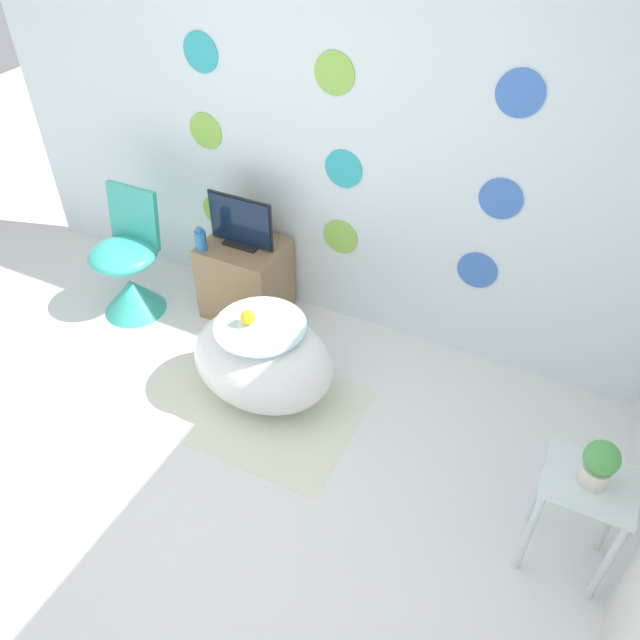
% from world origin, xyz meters
% --- Properties ---
extents(ground_plane, '(12.00, 12.00, 0.00)m').
position_xyz_m(ground_plane, '(0.00, 0.00, 0.00)').
color(ground_plane, white).
extents(wall_back_dotted, '(4.91, 0.05, 2.60)m').
position_xyz_m(wall_back_dotted, '(0.00, 1.94, 1.30)').
color(wall_back_dotted, white).
rests_on(wall_back_dotted, ground_plane).
extents(rug, '(1.28, 0.85, 0.01)m').
position_xyz_m(rug, '(-0.09, 0.92, 0.00)').
color(rug, silver).
rests_on(rug, ground_plane).
extents(bathtub, '(0.85, 0.63, 0.56)m').
position_xyz_m(bathtub, '(-0.04, 1.02, 0.28)').
color(bathtub, white).
rests_on(bathtub, ground_plane).
extents(rubber_duck, '(0.08, 0.09, 0.10)m').
position_xyz_m(rubber_duck, '(-0.10, 0.99, 0.61)').
color(rubber_duck, yellow).
rests_on(rubber_duck, bathtub).
extents(chair, '(0.45, 0.45, 0.86)m').
position_xyz_m(chair, '(-1.27, 1.34, 0.29)').
color(chair, '#38B2A3').
rests_on(chair, ground_plane).
extents(tv_cabinet, '(0.52, 0.44, 0.54)m').
position_xyz_m(tv_cabinet, '(-0.56, 1.67, 0.27)').
color(tv_cabinet, '#8E704C').
rests_on(tv_cabinet, ground_plane).
extents(tv, '(0.45, 0.12, 0.34)m').
position_xyz_m(tv, '(-0.56, 1.68, 0.69)').
color(tv, black).
rests_on(tv, tv_cabinet).
extents(vase, '(0.07, 0.07, 0.15)m').
position_xyz_m(vase, '(-0.77, 1.52, 0.61)').
color(vase, '#2D72B7').
rests_on(vase, tv_cabinet).
extents(side_table, '(0.37, 0.32, 0.60)m').
position_xyz_m(side_table, '(1.71, 0.72, 0.45)').
color(side_table, silver).
rests_on(side_table, ground_plane).
extents(potted_plant_left, '(0.14, 0.14, 0.22)m').
position_xyz_m(potted_plant_left, '(1.71, 0.72, 0.72)').
color(potted_plant_left, beige).
rests_on(potted_plant_left, side_table).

